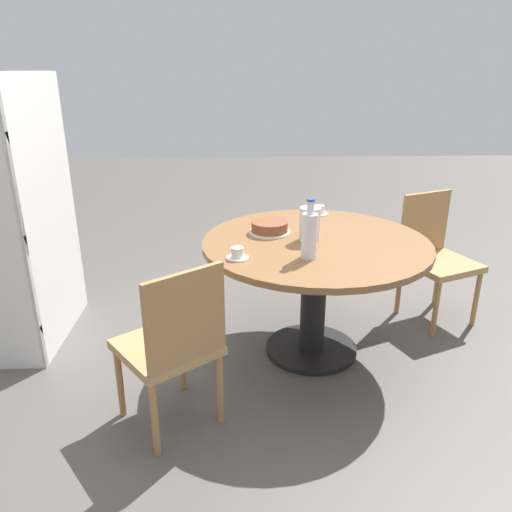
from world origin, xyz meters
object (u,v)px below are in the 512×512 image
(chair_a, at_px, (173,344))
(water_bottle, at_px, (309,234))
(coffee_pot, at_px, (310,223))
(chair_b, at_px, (435,255))
(cup_b, at_px, (237,254))
(cup_a, at_px, (320,211))
(bookshelf, at_px, (32,218))
(cake_main, at_px, (270,228))

(chair_a, xyz_separation_m, water_bottle, (0.39, -0.68, 0.40))
(coffee_pot, xyz_separation_m, water_bottle, (-0.28, 0.04, 0.02))
(chair_a, xyz_separation_m, chair_b, (1.12, -1.66, 0.00))
(chair_b, height_order, cup_b, chair_b)
(coffee_pot, height_order, cup_a, coffee_pot)
(chair_a, relative_size, water_bottle, 2.73)
(chair_b, xyz_separation_m, bookshelf, (-0.18, 2.61, 0.34))
(water_bottle, distance_m, cup_b, 0.39)
(water_bottle, bearing_deg, chair_a, 119.97)
(bookshelf, xyz_separation_m, cake_main, (-0.13, -1.45, -0.03))
(chair_b, height_order, water_bottle, water_bottle)
(chair_a, bearing_deg, cake_main, -159.20)
(water_bottle, relative_size, cup_b, 2.68)
(cup_b, bearing_deg, chair_a, 142.25)
(bookshelf, xyz_separation_m, water_bottle, (-0.55, -1.64, 0.06))
(bookshelf, bearing_deg, cup_a, 98.08)
(chair_b, bearing_deg, cake_main, 171.71)
(cake_main, relative_size, cup_a, 2.09)
(bookshelf, relative_size, cake_main, 6.59)
(cake_main, bearing_deg, water_bottle, -156.38)
(chair_a, bearing_deg, cup_a, -163.24)
(coffee_pot, distance_m, cup_b, 0.51)
(cup_a, relative_size, cup_b, 1.00)
(chair_a, height_order, chair_b, same)
(coffee_pot, bearing_deg, chair_b, -64.70)
(bookshelf, bearing_deg, cup_b, 66.62)
(chair_a, relative_size, chair_b, 1.00)
(chair_b, height_order, cake_main, chair_b)
(chair_a, bearing_deg, cup_b, -165.36)
(bookshelf, bearing_deg, water_bottle, 71.49)
(coffee_pot, relative_size, cake_main, 0.93)
(cake_main, bearing_deg, bookshelf, 84.86)
(bookshelf, xyz_separation_m, cup_a, (0.26, -1.81, -0.04))
(cake_main, bearing_deg, coffee_pot, -120.88)
(bookshelf, bearing_deg, chair_a, 45.51)
(chair_a, xyz_separation_m, cup_b, (0.39, -0.30, 0.30))
(chair_a, relative_size, cup_b, 7.30)
(water_bottle, bearing_deg, cake_main, 23.62)
(cup_a, bearing_deg, cake_main, 137.13)
(chair_a, distance_m, cup_b, 0.58)
(chair_b, xyz_separation_m, cake_main, (-0.31, 1.16, 0.31))
(chair_b, bearing_deg, chair_a, -169.23)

